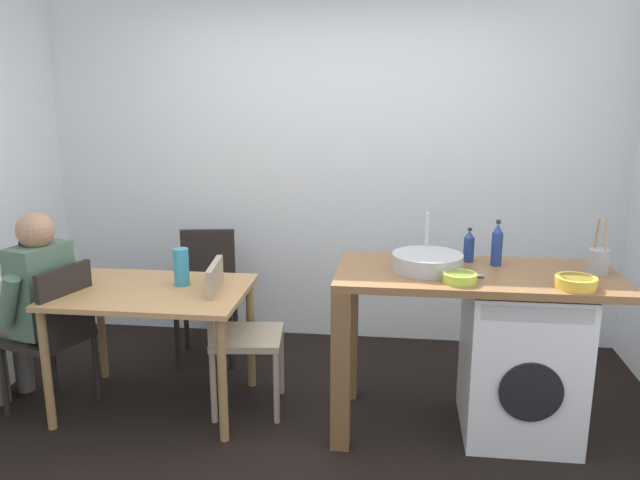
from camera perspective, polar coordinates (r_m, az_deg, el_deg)
The scene contains 18 objects.
ground_plane at distance 3.46m, azimuth -2.16°, elevation -19.19°, with size 5.46×5.46×0.00m, color black.
wall_back at distance 4.67m, azimuth 1.13°, elevation 7.17°, with size 4.60×0.10×2.70m, color silver.
dining_table at distance 3.81m, azimuth -14.93°, elevation -5.71°, with size 1.10×0.76×0.74m.
chair_person_seat at distance 3.99m, azimuth -22.86°, elevation -7.54°, with size 0.50×0.50×0.90m.
chair_opposite at distance 3.75m, azimuth -7.73°, elevation -7.89°, with size 0.44×0.44×0.90m.
chair_spare_by_wall at distance 4.52m, azimuth -10.17°, elevation -4.22°, with size 0.46×0.46×0.90m.
seated_person at distance 4.06m, azimuth -24.62°, elevation -4.94°, with size 0.56×0.54×1.20m.
kitchen_counter at distance 3.50m, azimuth 10.42°, elevation -5.21°, with size 1.50×0.68×0.92m.
washing_machine at distance 3.67m, azimuth 17.71°, elevation -10.25°, with size 0.60×0.61×0.86m.
sink_basin at distance 3.43m, azimuth 9.71°, elevation -1.97°, with size 0.38×0.38×0.09m, color #9EA0A5.
tap at distance 3.58m, azimuth 9.65°, elevation 0.26°, with size 0.02×0.02×0.28m, color #B2B2B7.
bottle_tall_green at distance 3.64m, azimuth 13.35°, elevation -0.57°, with size 0.06×0.06×0.19m.
bottle_squat_brown at distance 3.59m, azimuth 15.74°, elevation -0.44°, with size 0.06×0.06×0.26m.
mixing_bowl at distance 3.26m, azimuth 12.55°, elevation -3.30°, with size 0.17×0.17×0.05m.
utensil_crock at distance 3.63m, azimuth 23.90°, elevation -1.71°, with size 0.11×0.11×0.30m.
colander at distance 3.34m, azimuth 22.18°, elevation -3.51°, with size 0.20×0.20×0.06m.
vase at distance 3.79m, azimuth -12.45°, elevation -2.40°, with size 0.09×0.09×0.22m, color teal.
scissors at distance 3.37m, azimuth 13.37°, elevation -3.20°, with size 0.15×0.06×0.01m.
Camera 1 is at (0.48, -2.87, 1.88)m, focal length 35.31 mm.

